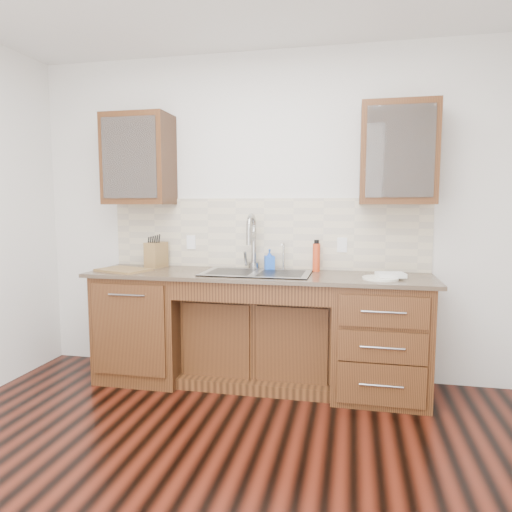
% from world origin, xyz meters
% --- Properties ---
extents(ground, '(4.00, 3.50, 0.10)m').
position_xyz_m(ground, '(0.00, 0.00, -0.05)').
color(ground, '#40140A').
extents(wall_back, '(4.00, 0.10, 2.70)m').
position_xyz_m(wall_back, '(0.00, 1.80, 1.35)').
color(wall_back, white).
rests_on(wall_back, ground).
extents(base_cabinet_left, '(0.70, 0.62, 0.88)m').
position_xyz_m(base_cabinet_left, '(-0.95, 1.44, 0.44)').
color(base_cabinet_left, '#593014').
rests_on(base_cabinet_left, ground).
extents(base_cabinet_center, '(1.20, 0.44, 0.70)m').
position_xyz_m(base_cabinet_center, '(0.00, 1.53, 0.35)').
color(base_cabinet_center, '#593014').
rests_on(base_cabinet_center, ground).
extents(base_cabinet_right, '(0.70, 0.62, 0.88)m').
position_xyz_m(base_cabinet_right, '(0.95, 1.44, 0.44)').
color(base_cabinet_right, '#593014').
rests_on(base_cabinet_right, ground).
extents(countertop, '(2.70, 0.65, 0.03)m').
position_xyz_m(countertop, '(0.00, 1.43, 0.90)').
color(countertop, '#84705B').
rests_on(countertop, base_cabinet_left).
extents(backsplash, '(2.70, 0.02, 0.59)m').
position_xyz_m(backsplash, '(0.00, 1.74, 1.21)').
color(backsplash, beige).
rests_on(backsplash, wall_back).
extents(sink, '(0.84, 0.46, 0.19)m').
position_xyz_m(sink, '(0.00, 1.41, 0.83)').
color(sink, '#9E9EA5').
rests_on(sink, countertop).
extents(faucet, '(0.04, 0.04, 0.40)m').
position_xyz_m(faucet, '(-0.07, 1.64, 1.11)').
color(faucet, '#999993').
rests_on(faucet, countertop).
extents(filter_tap, '(0.02, 0.02, 0.24)m').
position_xyz_m(filter_tap, '(0.18, 1.65, 1.03)').
color(filter_tap, '#999993').
rests_on(filter_tap, countertop).
extents(upper_cabinet_left, '(0.55, 0.34, 0.75)m').
position_xyz_m(upper_cabinet_left, '(-1.05, 1.58, 1.83)').
color(upper_cabinet_left, '#593014').
rests_on(upper_cabinet_left, wall_back).
extents(upper_cabinet_right, '(0.55, 0.34, 0.75)m').
position_xyz_m(upper_cabinet_right, '(1.05, 1.58, 1.83)').
color(upper_cabinet_right, '#593014').
rests_on(upper_cabinet_right, wall_back).
extents(outlet_left, '(0.08, 0.01, 0.12)m').
position_xyz_m(outlet_left, '(-0.65, 1.73, 1.12)').
color(outlet_left, white).
rests_on(outlet_left, backsplash).
extents(outlet_right, '(0.08, 0.01, 0.12)m').
position_xyz_m(outlet_right, '(0.65, 1.73, 1.12)').
color(outlet_right, white).
rests_on(outlet_right, backsplash).
extents(soap_bottle, '(0.10, 0.10, 0.17)m').
position_xyz_m(soap_bottle, '(0.07, 1.62, 1.00)').
color(soap_bottle, blue).
rests_on(soap_bottle, countertop).
extents(water_bottle, '(0.07, 0.07, 0.23)m').
position_xyz_m(water_bottle, '(0.45, 1.63, 1.02)').
color(water_bottle, red).
rests_on(water_bottle, countertop).
extents(plate, '(0.32, 0.32, 0.01)m').
position_xyz_m(plate, '(0.94, 1.33, 0.92)').
color(plate, white).
rests_on(plate, countertop).
extents(dish_towel, '(0.22, 0.18, 0.03)m').
position_xyz_m(dish_towel, '(1.01, 1.36, 0.94)').
color(dish_towel, '#E9EDC5').
rests_on(dish_towel, plate).
extents(knife_block, '(0.15, 0.21, 0.22)m').
position_xyz_m(knife_block, '(-0.92, 1.59, 1.02)').
color(knife_block, brown).
rests_on(knife_block, countertop).
extents(cutting_board, '(0.47, 0.39, 0.02)m').
position_xyz_m(cutting_board, '(-1.09, 1.33, 0.92)').
color(cutting_board, '#9D7850').
rests_on(cutting_board, countertop).
extents(cup_left_a, '(0.15, 0.15, 0.10)m').
position_xyz_m(cup_left_a, '(-1.11, 1.58, 1.78)').
color(cup_left_a, white).
rests_on(cup_left_a, upper_cabinet_left).
extents(cup_left_b, '(0.11, 0.11, 0.10)m').
position_xyz_m(cup_left_b, '(-0.97, 1.58, 1.77)').
color(cup_left_b, silver).
rests_on(cup_left_b, upper_cabinet_left).
extents(cup_right_a, '(0.13, 0.13, 0.09)m').
position_xyz_m(cup_right_a, '(0.98, 1.58, 1.77)').
color(cup_right_a, white).
rests_on(cup_right_a, upper_cabinet_right).
extents(cup_right_b, '(0.14, 0.14, 0.10)m').
position_xyz_m(cup_right_b, '(1.19, 1.58, 1.78)').
color(cup_right_b, white).
rests_on(cup_right_b, upper_cabinet_right).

